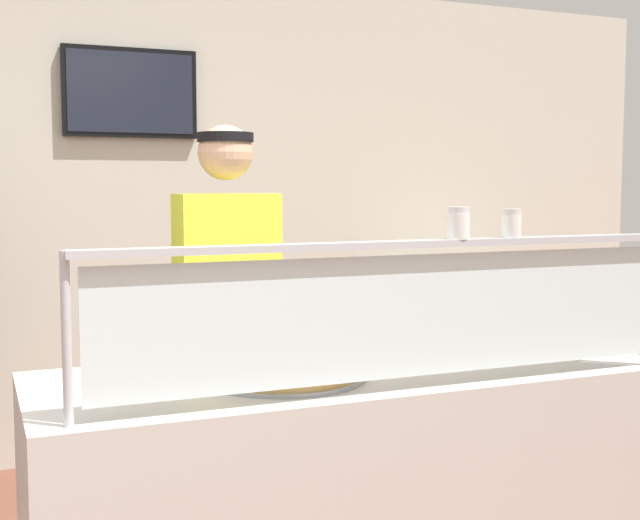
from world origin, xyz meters
name	(u,v)px	position (x,y,z in m)	size (l,w,h in m)	color
shop_rear_unit	(179,216)	(1.00, 2.75, 1.36)	(6.41, 0.13, 2.70)	beige
serving_counter	(353,514)	(1.00, 0.37, 0.47)	(2.01, 0.74, 0.95)	#BCB7B2
sneeze_guard	(401,296)	(1.00, 0.06, 1.22)	(1.83, 0.06, 0.43)	#B2B5BC
pizza_tray	(282,372)	(0.75, 0.34, 0.97)	(0.51, 0.51, 0.04)	#9EA0A8
pizza_server	(290,366)	(0.77, 0.32, 0.99)	(0.07, 0.28, 0.01)	#ADAFB7
parmesan_shaker	(458,225)	(1.19, 0.06, 1.42)	(0.07, 0.07, 0.09)	white
pepper_flake_shaker	(511,225)	(1.37, 0.06, 1.41)	(0.06, 0.06, 0.08)	white
worker_figure	(229,322)	(0.80, 1.08, 1.01)	(0.41, 0.50, 1.76)	#23232D
prep_shelf	(465,365)	(2.63, 2.26, 0.45)	(0.70, 0.55, 0.89)	#B7BABF
pizza_box_stack	(466,281)	(2.63, 2.26, 0.96)	(0.45, 0.45, 0.13)	tan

